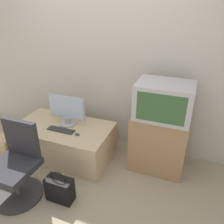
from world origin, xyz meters
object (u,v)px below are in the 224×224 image
object	(u,v)px
keyboard	(61,130)
crt_tv	(164,101)
office_chair	(17,167)
main_monitor	(67,111)
mouse	(77,134)
cardboard_box_lower	(7,143)
handbag	(60,189)

from	to	relation	value
keyboard	crt_tv	distance (m)	1.31
office_chair	main_monitor	bearing A→B (deg)	81.74
mouse	cardboard_box_lower	size ratio (longest dim) A/B	0.23
crt_tv	main_monitor	bearing A→B (deg)	-174.09
mouse	cardboard_box_lower	distance (m)	1.16
main_monitor	cardboard_box_lower	distance (m)	1.04
mouse	cardboard_box_lower	bearing A→B (deg)	-175.84
cardboard_box_lower	office_chair	bearing A→B (deg)	-37.35
crt_tv	handbag	size ratio (longest dim) A/B	1.63
main_monitor	handbag	bearing A→B (deg)	-66.75
office_chair	handbag	xyz separation A→B (m)	(0.45, 0.07, -0.21)
main_monitor	keyboard	world-z (taller)	main_monitor
main_monitor	crt_tv	xyz separation A→B (m)	(1.19, 0.12, 0.28)
keyboard	handbag	size ratio (longest dim) A/B	0.95
keyboard	mouse	bearing A→B (deg)	-6.80
main_monitor	office_chair	bearing A→B (deg)	-98.26
main_monitor	mouse	bearing A→B (deg)	-39.13
main_monitor	keyboard	distance (m)	0.26
crt_tv	handbag	xyz separation A→B (m)	(-0.86, -0.89, -0.78)
mouse	crt_tv	distance (m)	1.09
main_monitor	office_chair	xyz separation A→B (m)	(-0.12, -0.84, -0.29)
keyboard	handbag	bearing A→B (deg)	-61.00
crt_tv	cardboard_box_lower	bearing A→B (deg)	-168.74
mouse	office_chair	world-z (taller)	office_chair
main_monitor	mouse	world-z (taller)	main_monitor
office_chair	handbag	size ratio (longest dim) A/B	2.23
crt_tv	office_chair	size ratio (longest dim) A/B	0.73
keyboard	mouse	world-z (taller)	mouse
mouse	crt_tv	xyz separation A→B (m)	(0.94, 0.33, 0.46)
main_monitor	keyboard	size ratio (longest dim) A/B	1.44
office_chair	handbag	world-z (taller)	office_chair
main_monitor	handbag	xyz separation A→B (m)	(0.33, -0.77, -0.50)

